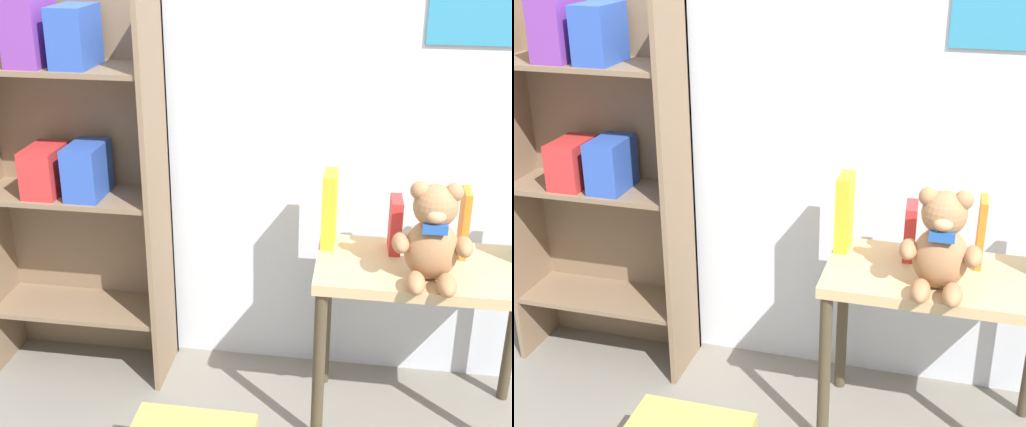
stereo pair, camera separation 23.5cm
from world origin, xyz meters
The scene contains 7 objects.
wall_back centered at (0.00, 1.48, 1.25)m, with size 4.80×0.07×2.50m.
bookshelf_side centered at (-0.95, 1.33, 0.81)m, with size 0.66×0.27×1.41m.
display_table centered at (0.29, 1.16, 0.50)m, with size 0.71×0.39×0.60m.
teddy_bear centered at (0.29, 1.06, 0.74)m, with size 0.24×0.22×0.31m.
book_standing_yellow centered at (-0.03, 1.27, 0.72)m, with size 0.04×0.12×0.26m, color gold.
book_standing_red centered at (0.19, 1.25, 0.69)m, with size 0.04×0.11×0.18m, color red.
book_standing_orange centered at (0.40, 1.25, 0.71)m, with size 0.02×0.10×0.23m, color orange.
Camera 2 is at (0.30, -0.89, 1.62)m, focal length 50.00 mm.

